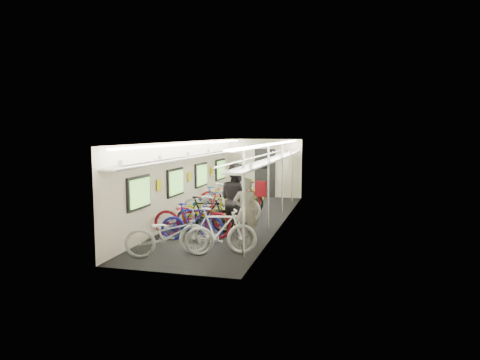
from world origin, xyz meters
The scene contains 16 objects.
train_car_shell centered at (-0.36, 0.71, 1.66)m, with size 10.00×10.00×10.00m.
bicycle_0 centered at (-0.33, -4.00, 0.50)m, with size 0.66×1.90×1.00m, color #A9AAAE.
bicycle_1 centered at (-0.38, -2.50, 0.47)m, with size 0.44×1.56×0.94m, color #1A1EA1.
bicycle_2 centered at (-0.47, -2.29, 0.54)m, with size 0.71×2.04×1.07m, color maroon.
bicycle_3 centered at (-0.34, -1.65, 0.49)m, with size 0.46×1.62×0.98m, color black.
bicycle_4 centered at (-0.38, -1.28, 0.49)m, with size 0.65×1.86×0.98m, color #AFBB11.
bicycle_5 centered at (-0.08, -0.20, 0.58)m, with size 0.55×1.94×1.17m, color #BDBDC0.
bicycle_6 centered at (-0.61, -0.07, 0.52)m, with size 0.69×1.97×1.04m, color #BCBDC2.
bicycle_7 centered at (-0.51, 0.13, 0.51)m, with size 0.48×1.70×1.02m, color #17508C.
bicycle_8 centered at (-0.52, 1.40, 0.55)m, with size 0.74×2.11×1.11m, color maroon.
bicycle_9 centered at (-0.19, 1.60, 0.54)m, with size 0.51×1.80×1.08m, color black.
bicycle_10 centered at (-0.53, 2.53, 0.50)m, with size 0.66×1.89×0.99m, color yellow.
bicycle_11 centered at (0.60, -3.52, 0.52)m, with size 0.49×1.72×1.04m, color silver.
passenger_near centered at (1.03, -2.68, 0.81)m, with size 0.59×0.39×1.63m, color gray.
passenger_mid centered at (0.57, -1.89, 0.96)m, with size 0.93×0.72×1.91m, color black.
backpack centered at (1.25, -2.00, 1.28)m, with size 0.26×0.14×0.38m, color #A7101F.
Camera 1 is at (3.36, -12.33, 2.68)m, focal length 32.00 mm.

